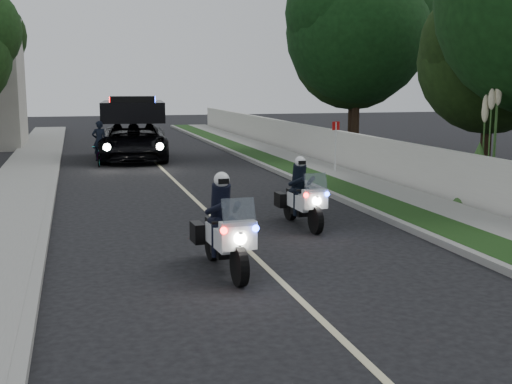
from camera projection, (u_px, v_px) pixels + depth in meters
The scene contains 18 objects.
ground at pixel (256, 258), 13.02m from camera, with size 120.00×120.00×0.00m, color black.
curb_right at pixel (292, 177), 23.60m from camera, with size 0.20×60.00×0.15m, color gray.
grass_verge at pixel (310, 177), 23.78m from camera, with size 1.20×60.00×0.16m, color #193814.
sidewalk_right at pixel (344, 175), 24.12m from camera, with size 1.40×60.00×0.16m, color gray.
property_wall at pixel (369, 156), 24.27m from camera, with size 0.22×60.00×1.50m, color beige.
curb_left at pixel (53, 187), 21.45m from camera, with size 0.20×60.00×0.15m, color gray.
sidewalk_left at pixel (18, 188), 21.16m from camera, with size 2.00×60.00×0.16m, color gray.
lane_marking at pixel (178, 184), 22.53m from camera, with size 0.12×50.00×0.01m, color #BFB78C.
police_moto_left at pixel (225, 271), 12.06m from camera, with size 0.75×2.16×1.83m, color silver, non-canonical shape.
police_moto_right at pixel (302, 226), 15.89m from camera, with size 0.70×2.00×1.70m, color silver, non-canonical shape.
police_suv at pixel (134, 160), 29.79m from camera, with size 2.93×6.32×3.07m, color black.
bicycle at pixel (100, 165), 27.72m from camera, with size 0.57×1.62×0.85m, color black.
cyclist at pixel (100, 165), 27.72m from camera, with size 0.60×0.40×1.67m, color black.
sign_post at pixel (335, 175), 24.67m from camera, with size 0.33×0.33×2.08m, color #B5240C, non-canonical shape.
pampas_far at pixel (476, 205), 18.72m from camera, with size 1.40×1.40×3.99m, color beige, non-canonical shape.
tree_right_a at pixel (483, 184), 22.47m from camera, with size 4.81×4.81×8.01m, color #1A3410, non-canonical shape.
tree_right_c at pixel (351, 154), 32.28m from camera, with size 5.98×5.98×9.96m, color #163410, non-canonical shape.
tree_right_d at pixel (355, 155), 31.61m from camera, with size 6.70×6.70×11.17m, color #123813, non-canonical shape.
Camera 1 is at (-3.35, -12.18, 3.41)m, focal length 46.17 mm.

